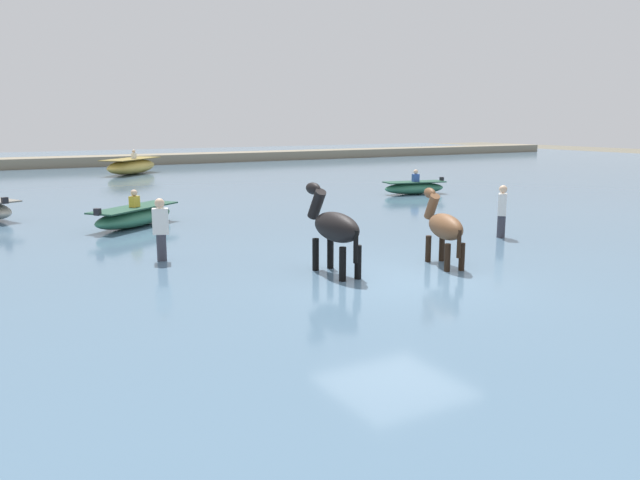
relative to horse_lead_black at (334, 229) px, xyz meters
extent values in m
plane|color=#666051|center=(0.87, -0.82, -1.18)|extent=(120.00, 120.00, 0.00)
cube|color=slate|center=(0.87, 9.18, -1.03)|extent=(90.00, 90.00, 0.32)
ellipsoid|color=black|center=(0.00, -0.08, 0.05)|extent=(0.50, 1.41, 0.56)
cylinder|color=black|center=(-0.17, 0.41, -0.71)|extent=(0.13, 0.13, 0.95)
cylinder|color=black|center=(0.16, 0.41, -0.71)|extent=(0.13, 0.13, 0.95)
cylinder|color=black|center=(-0.16, -0.57, -0.71)|extent=(0.13, 0.13, 0.95)
cylinder|color=black|center=(0.17, -0.57, -0.71)|extent=(0.13, 0.13, 0.95)
cylinder|color=black|center=(-0.01, 0.66, 0.40)|extent=(0.23, 0.52, 0.64)
ellipsoid|color=black|center=(-0.01, 0.80, 0.70)|extent=(0.21, 0.48, 0.24)
cylinder|color=black|center=(0.01, -0.74, -0.21)|extent=(0.09, 0.09, 0.60)
ellipsoid|color=brown|center=(2.26, -0.55, -0.06)|extent=(0.75, 1.35, 0.51)
cylinder|color=black|center=(2.23, -0.08, -0.75)|extent=(0.12, 0.12, 0.87)
cylinder|color=black|center=(2.53, -0.16, -0.75)|extent=(0.12, 0.12, 0.87)
cylinder|color=black|center=(2.00, -0.94, -0.75)|extent=(0.12, 0.12, 0.87)
cylinder|color=black|center=(2.29, -1.02, -0.75)|extent=(0.12, 0.12, 0.87)
cylinder|color=brown|center=(2.44, 0.09, 0.26)|extent=(0.32, 0.51, 0.59)
ellipsoid|color=brown|center=(2.47, 0.22, 0.53)|extent=(0.29, 0.47, 0.22)
cylinder|color=black|center=(2.10, -1.14, -0.30)|extent=(0.08, 0.08, 0.55)
cube|color=black|center=(-5.05, 9.61, -0.19)|extent=(0.20, 0.18, 0.18)
ellipsoid|color=#337556|center=(-1.99, 7.39, -0.61)|extent=(2.90, 2.52, 0.51)
cube|color=#1E4634|center=(-1.99, 7.39, -0.34)|extent=(2.79, 2.42, 0.04)
cube|color=black|center=(-3.12, 6.53, -0.27)|extent=(0.19, 0.20, 0.18)
cube|color=gold|center=(-1.98, 7.37, -0.17)|extent=(0.32, 0.30, 0.30)
sphere|color=beige|center=(-1.98, 7.37, 0.07)|extent=(0.18, 0.18, 0.18)
ellipsoid|color=#337556|center=(9.55, 9.70, -0.64)|extent=(2.65, 1.31, 0.46)
cube|color=#1E4634|center=(9.55, 9.70, -0.38)|extent=(2.54, 1.26, 0.04)
cube|color=black|center=(10.74, 9.47, -0.31)|extent=(0.15, 0.18, 0.18)
cube|color=#3356A8|center=(9.53, 9.61, -0.21)|extent=(0.29, 0.23, 0.30)
sphere|color=beige|center=(9.53, 9.61, 0.03)|extent=(0.18, 0.18, 0.18)
ellipsoid|color=gold|center=(2.05, 24.83, -0.46)|extent=(3.95, 3.98, 0.80)
cube|color=olive|center=(2.05, 24.83, -0.04)|extent=(3.79, 3.82, 0.04)
cube|color=white|center=(2.18, 24.70, 0.13)|extent=(0.31, 0.31, 0.30)
sphere|color=beige|center=(2.18, 24.70, 0.37)|extent=(0.18, 0.18, 0.18)
cylinder|color=#383842|center=(-2.54, 2.77, -0.74)|extent=(0.20, 0.20, 0.88)
cube|color=white|center=(-2.54, 2.77, -0.03)|extent=(0.37, 0.29, 0.54)
sphere|color=beige|center=(-2.54, 2.77, 0.35)|extent=(0.20, 0.20, 0.20)
cylinder|color=#383842|center=(5.58, 1.16, -0.74)|extent=(0.20, 0.20, 0.88)
cube|color=white|center=(5.58, 1.16, -0.03)|extent=(0.37, 0.36, 0.54)
sphere|color=beige|center=(5.58, 1.16, 0.35)|extent=(0.20, 0.20, 0.20)
cube|color=gray|center=(0.87, 32.41, -0.72)|extent=(80.00, 2.40, 0.94)
camera|label=1|loc=(-6.04, -10.04, 2.03)|focal=35.27mm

